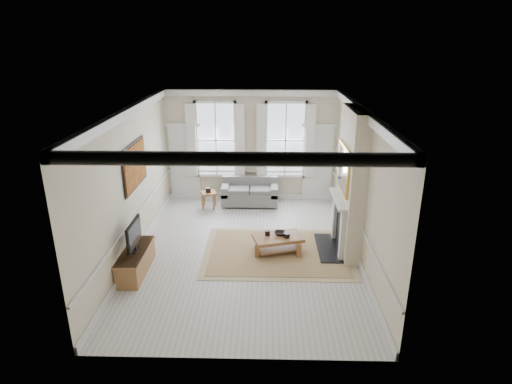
{
  "coord_description": "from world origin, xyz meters",
  "views": [
    {
      "loc": [
        0.47,
        -9.1,
        4.87
      ],
      "look_at": [
        0.23,
        0.76,
        1.25
      ],
      "focal_mm": 30.0,
      "sensor_mm": 36.0,
      "label": 1
    }
  ],
  "objects_px": {
    "sofa": "(250,193)",
    "coffee_table": "(278,239)",
    "tv_stand": "(136,261)",
    "side_table": "(209,195)"
  },
  "relations": [
    {
      "from": "sofa",
      "to": "tv_stand",
      "type": "height_order",
      "value": "sofa"
    },
    {
      "from": "sofa",
      "to": "tv_stand",
      "type": "xyz_separation_m",
      "value": [
        -2.32,
        -4.1,
        -0.09
      ]
    },
    {
      "from": "sofa",
      "to": "tv_stand",
      "type": "relative_size",
      "value": 1.14
    },
    {
      "from": "sofa",
      "to": "tv_stand",
      "type": "bearing_deg",
      "value": -119.56
    },
    {
      "from": "sofa",
      "to": "side_table",
      "type": "xyz_separation_m",
      "value": [
        -1.22,
        -0.33,
        0.04
      ]
    },
    {
      "from": "side_table",
      "to": "tv_stand",
      "type": "distance_m",
      "value": 3.92
    },
    {
      "from": "side_table",
      "to": "tv_stand",
      "type": "height_order",
      "value": "tv_stand"
    },
    {
      "from": "sofa",
      "to": "coffee_table",
      "type": "relative_size",
      "value": 1.32
    },
    {
      "from": "coffee_table",
      "to": "side_table",
      "type": "bearing_deg",
      "value": 109.58
    },
    {
      "from": "side_table",
      "to": "tv_stand",
      "type": "relative_size",
      "value": 0.36
    }
  ]
}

